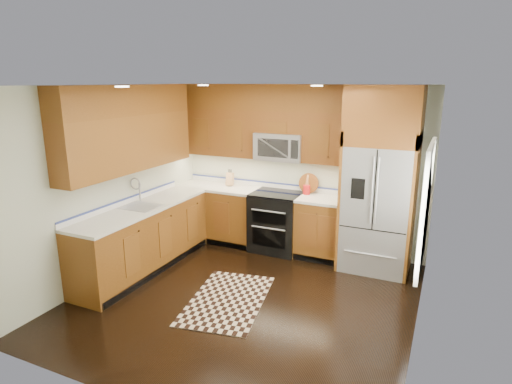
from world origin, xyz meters
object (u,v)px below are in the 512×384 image
at_px(refrigerator, 379,181).
at_px(knife_block, 230,179).
at_px(utensil_crock, 307,188).
at_px(rug, 228,300).
at_px(range, 276,222).

bearing_deg(refrigerator, knife_block, 175.23).
height_order(knife_block, utensil_crock, utensil_crock).
height_order(refrigerator, knife_block, refrigerator).
xyz_separation_m(rug, knife_block, (-0.99, 1.96, 1.05)).
bearing_deg(rug, knife_block, 106.50).
relative_size(range, utensil_crock, 3.09).
height_order(rug, knife_block, knife_block).
relative_size(refrigerator, knife_block, 9.41).
height_order(range, knife_block, knife_block).
height_order(refrigerator, rug, refrigerator).
bearing_deg(knife_block, rug, -63.19).
distance_m(refrigerator, rug, 2.63).
bearing_deg(utensil_crock, refrigerator, -9.23).
distance_m(refrigerator, utensil_crock, 1.15).
bearing_deg(refrigerator, range, 178.60).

